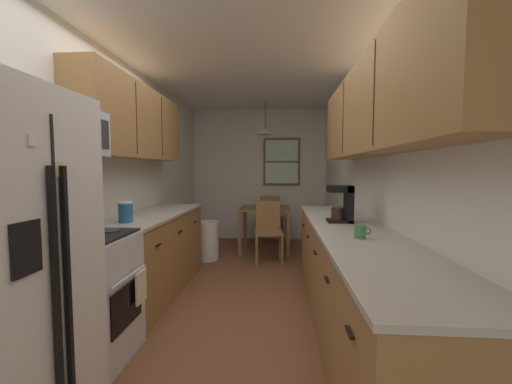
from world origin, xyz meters
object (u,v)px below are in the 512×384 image
Objects in this scene: stove_range at (83,297)px; mug_by_coffeemaker at (360,232)px; dining_table at (265,215)px; table_serving_bowl at (267,205)px; trash_bin at (207,241)px; dining_chair_near at (269,228)px; dining_chair_far at (271,216)px; microwave_over_range at (61,131)px; storage_canister at (126,212)px; coffee_maker at (343,203)px; mug_spare at (337,209)px.

stove_range is 2.01m from mug_by_coffeemaker.
table_serving_bowl reaches higher than dining_table.
stove_range is 2.63m from trash_bin.
dining_chair_far is (0.00, 1.23, 0.00)m from dining_chair_near.
microwave_over_range reaches higher than mug_by_coffeemaker.
microwave_over_range reaches higher than table_serving_bowl.
dining_table is 3.18m from mug_by_coffeemaker.
coffee_maker reaches higher than storage_canister.
dining_chair_near is (1.35, 2.58, -1.14)m from microwave_over_range.
mug_by_coffeemaker is at bearing -15.09° from storage_canister.
mug_spare is (2.03, 0.75, -0.05)m from storage_canister.
storage_canister is 0.97× the size of table_serving_bowl.
microwave_over_range is 3.08× the size of table_serving_bowl.
coffee_maker reaches higher than mug_spare.
dining_chair_far is 3.77m from mug_by_coffeemaker.
microwave_over_range reaches higher than mug_spare.
table_serving_bowl is at bearing 68.35° from microwave_over_range.
trash_bin is 2.09m from storage_canister.
stove_range is at bearing -0.03° from microwave_over_range.
dining_table is 0.17m from table_serving_bowl.
dining_table is 1.09m from trash_bin.
mug_by_coffeemaker is (1.96, -0.53, -0.05)m from storage_canister.
mug_spare is at bearing -34.62° from trash_bin.
mug_by_coffeemaker is at bearing 3.81° from stove_range.
coffee_maker is (1.97, 0.81, 0.60)m from stove_range.
mug_by_coffeemaker is at bearing -73.62° from dining_chair_near.
stove_range is 1.34× the size of dining_table.
storage_canister is at bearing -122.79° from dining_chair_near.
mug_spare reaches higher than table_serving_bowl.
mug_by_coffeemaker reaches higher than mug_spare.
storage_canister is 2.86m from table_serving_bowl.
dining_table is at bearing 68.37° from microwave_over_range.
stove_range is at bearing -176.19° from mug_by_coffeemaker.
stove_range is 1.22× the size of dining_chair_far.
storage_canister is at bearing 90.49° from stove_range.
stove_range is 5.84× the size of storage_canister.
trash_bin is at bearing 81.09° from microwave_over_range.
storage_canister reaches higher than mug_by_coffeemaker.
stove_range is 3.29× the size of coffee_maker.
storage_canister is at bearing 80.69° from microwave_over_range.
table_serving_bowl is (-0.79, 2.44, -0.30)m from coffee_maker.
dining_table is 2.46× the size of coffee_maker.
microwave_over_range reaches higher than coffee_maker.
trash_bin is (-0.86, -0.59, -0.32)m from dining_table.
storage_canister reaches higher than dining_table.
stove_range reaches higher than dining_chair_far.
coffee_maker is at bearing -94.86° from mug_spare.
dining_chair_near is at bearing -82.54° from dining_table.
mug_by_coffeemaker is 0.62× the size of table_serving_bowl.
coffee_maker is (1.68, -1.79, 0.78)m from trash_bin.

